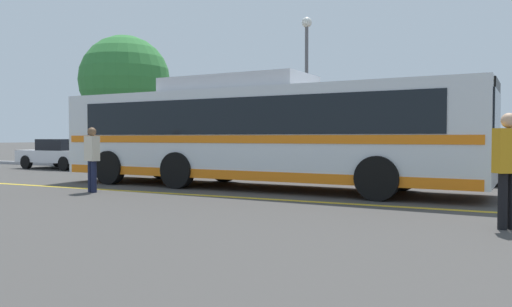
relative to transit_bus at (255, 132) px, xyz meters
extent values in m
plane|color=#423F3D|center=(0.64, 0.21, -1.55)|extent=(220.00, 220.00, 0.00)
cube|color=gold|center=(0.02, -2.20, -1.55)|extent=(32.02, 0.20, 0.01)
cube|color=#99999E|center=(0.02, 5.53, -1.48)|extent=(40.02, 0.36, 0.15)
cube|color=silver|center=(0.02, 0.00, -0.05)|extent=(12.15, 3.22, 2.37)
cube|color=black|center=(0.02, 0.00, 0.40)|extent=(10.47, 3.16, 0.94)
cube|color=orange|center=(0.02, 0.00, -0.19)|extent=(11.91, 3.24, 0.20)
cube|color=orange|center=(0.02, 0.00, -1.11)|extent=(11.91, 3.23, 0.24)
cube|color=black|center=(6.04, -0.36, 0.02)|extent=(0.17, 2.21, 1.70)
cube|color=black|center=(6.04, -0.36, 0.99)|extent=(0.14, 1.76, 0.24)
cube|color=silver|center=(-0.58, 0.03, 1.34)|extent=(4.32, 2.26, 0.41)
cube|color=black|center=(6.32, -0.37, -1.00)|extent=(0.15, 1.88, 0.04)
cube|color=black|center=(6.32, -0.37, -1.20)|extent=(0.15, 1.88, 0.04)
cylinder|color=black|center=(3.81, 0.98, -1.05)|extent=(1.01, 0.34, 1.00)
cylinder|color=black|center=(3.67, -1.43, -1.05)|extent=(1.01, 0.34, 1.00)
cylinder|color=black|center=(-1.71, 1.31, -1.05)|extent=(1.01, 0.34, 1.00)
cylinder|color=black|center=(-1.85, -1.10, -1.05)|extent=(1.01, 0.34, 1.00)
cylinder|color=black|center=(-4.23, 1.46, -1.05)|extent=(1.01, 0.34, 1.00)
cylinder|color=black|center=(-4.37, -0.95, -1.05)|extent=(1.01, 0.34, 1.00)
cube|color=silver|center=(-11.49, 3.86, -0.99)|extent=(4.14, 2.06, 0.53)
cube|color=black|center=(-11.39, 3.85, -0.48)|extent=(1.80, 1.68, 0.49)
cylinder|color=black|center=(-12.79, 3.10, -1.25)|extent=(0.61, 0.24, 0.60)
cylinder|color=black|center=(-12.67, 4.79, -1.25)|extent=(0.61, 0.24, 0.60)
cylinder|color=black|center=(-10.30, 2.92, -1.25)|extent=(0.61, 0.24, 0.60)
cylinder|color=black|center=(-10.18, 4.61, -1.25)|extent=(0.61, 0.24, 0.60)
cube|color=olive|center=(-4.99, 3.67, -1.00)|extent=(4.15, 1.87, 0.51)
cube|color=black|center=(-5.09, 3.68, -0.48)|extent=(1.76, 1.61, 0.54)
cylinder|color=black|center=(-3.69, 4.51, -1.25)|extent=(0.60, 0.21, 0.60)
cylinder|color=black|center=(-3.73, 2.80, -1.25)|extent=(0.60, 0.21, 0.60)
cylinder|color=black|center=(-6.25, 4.55, -1.25)|extent=(0.60, 0.21, 0.60)
cylinder|color=black|center=(-6.28, 2.84, -1.25)|extent=(0.60, 0.21, 0.60)
cube|color=#4C3823|center=(0.52, 3.91, -0.88)|extent=(4.41, 1.86, 0.74)
cube|color=black|center=(0.41, 3.91, -0.29)|extent=(1.86, 1.63, 0.44)
cylinder|color=black|center=(1.89, 4.78, -1.25)|extent=(0.60, 0.20, 0.60)
cylinder|color=black|center=(1.88, 3.03, -1.25)|extent=(0.60, 0.20, 0.60)
cylinder|color=black|center=(-0.84, 4.79, -1.25)|extent=(0.60, 0.20, 0.60)
cylinder|color=black|center=(-0.85, 3.05, -1.25)|extent=(0.60, 0.20, 0.60)
cylinder|color=black|center=(5.93, 4.71, -1.25)|extent=(0.61, 0.22, 0.60)
cylinder|color=black|center=(5.98, 3.06, -1.25)|extent=(0.61, 0.22, 0.60)
cylinder|color=#191E38|center=(-3.19, -2.86, -1.15)|extent=(0.14, 0.14, 0.80)
cylinder|color=#191E38|center=(-3.35, -2.81, -1.15)|extent=(0.14, 0.14, 0.80)
cube|color=beige|center=(-3.27, -2.83, -0.43)|extent=(0.47, 0.34, 0.64)
sphere|color=brown|center=(-3.27, -2.83, 0.00)|extent=(0.22, 0.22, 0.22)
cylinder|color=black|center=(6.12, -4.06, -1.12)|extent=(0.14, 0.14, 0.86)
cube|color=orange|center=(6.19, -4.01, -0.35)|extent=(0.47, 0.42, 0.68)
sphere|color=tan|center=(6.19, -4.01, 0.11)|extent=(0.23, 0.23, 0.23)
cylinder|color=#59595E|center=(-0.96, 6.87, 1.39)|extent=(0.14, 0.14, 5.88)
sphere|color=silver|center=(-0.96, 6.87, 4.54)|extent=(0.42, 0.42, 0.42)
cylinder|color=#513823|center=(-11.95, 8.72, -0.23)|extent=(0.28, 0.28, 2.65)
sphere|color=#337A38|center=(-11.95, 8.72, 2.90)|extent=(4.80, 4.80, 4.80)
camera|label=1|loc=(5.98, -12.50, -0.15)|focal=35.00mm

